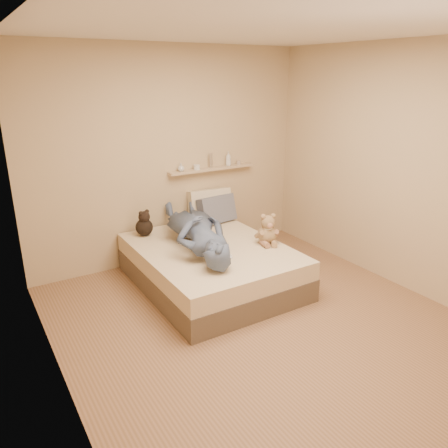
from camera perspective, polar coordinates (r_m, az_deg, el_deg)
room at (r=3.82m, az=5.14°, el=4.37°), size 3.80×3.80×3.80m
bed at (r=4.92m, az=-1.72°, el=-5.44°), size 1.50×1.90×0.45m
game_console at (r=4.19m, az=-0.07°, el=-4.32°), size 0.17×0.07×0.06m
teddy_bear at (r=4.88m, az=5.72°, el=-0.97°), size 0.28×0.29×0.36m
dark_plush at (r=5.20m, az=-10.38°, el=-0.08°), size 0.20×0.20×0.31m
pillow_cream at (r=5.66m, az=-1.85°, el=2.52°), size 0.57×0.29×0.42m
pillow_grey at (r=5.56m, az=-0.94°, el=1.91°), size 0.52×0.28×0.36m
person at (r=4.78m, az=-3.57°, el=-0.80°), size 0.92×1.69×0.38m
wall_shelf at (r=5.65m, az=-1.59°, el=7.21°), size 1.20×0.12×0.03m
shelf_bottles at (r=5.62m, az=-1.91°, el=7.99°), size 0.94×0.11×0.19m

